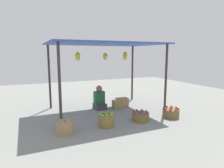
% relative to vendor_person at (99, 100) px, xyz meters
% --- Properties ---
extents(ground_plane, '(14.00, 14.00, 0.00)m').
position_rel_vendor_person_xyz_m(ground_plane, '(0.08, -0.32, -0.30)').
color(ground_plane, gray).
extents(market_stall_structure, '(3.46, 2.33, 2.15)m').
position_rel_vendor_person_xyz_m(market_stall_structure, '(0.08, -0.31, 1.70)').
color(market_stall_structure, '#38332D').
rests_on(market_stall_structure, ground).
extents(vendor_person, '(0.36, 0.44, 0.78)m').
position_rel_vendor_person_xyz_m(vendor_person, '(0.00, 0.00, 0.00)').
color(vendor_person, '#3B3845').
rests_on(vendor_person, ground).
extents(basket_green_chilies, '(0.42, 0.42, 0.32)m').
position_rel_vendor_person_xyz_m(basket_green_chilies, '(-1.46, -1.62, -0.15)').
color(basket_green_chilies, '#A68059').
rests_on(basket_green_chilies, ground).
extents(basket_green_apples, '(0.39, 0.39, 0.36)m').
position_rel_vendor_person_xyz_m(basket_green_apples, '(-0.43, -1.63, -0.14)').
color(basket_green_apples, olive).
rests_on(basket_green_apples, ground).
extents(basket_purple_onions, '(0.47, 0.47, 0.28)m').
position_rel_vendor_person_xyz_m(basket_purple_onions, '(0.59, -1.62, -0.18)').
color(basket_purple_onions, brown).
rests_on(basket_purple_onions, ground).
extents(basket_red_apples, '(0.48, 0.48, 0.30)m').
position_rel_vendor_person_xyz_m(basket_red_apples, '(1.57, -1.72, -0.17)').
color(basket_red_apples, brown).
rests_on(basket_red_apples, ground).
extents(wooden_crate_near_vendor, '(0.37, 0.34, 0.28)m').
position_rel_vendor_person_xyz_m(wooden_crate_near_vendor, '(0.87, 0.02, -0.16)').
color(wooden_crate_near_vendor, '#A7794F').
rests_on(wooden_crate_near_vendor, ground).
extents(wooden_crate_stacked_rear, '(0.38, 0.27, 0.27)m').
position_rel_vendor_person_xyz_m(wooden_crate_stacked_rear, '(0.61, -0.23, -0.16)').
color(wooden_crate_stacked_rear, '#9B814C').
rests_on(wooden_crate_stacked_rear, ground).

